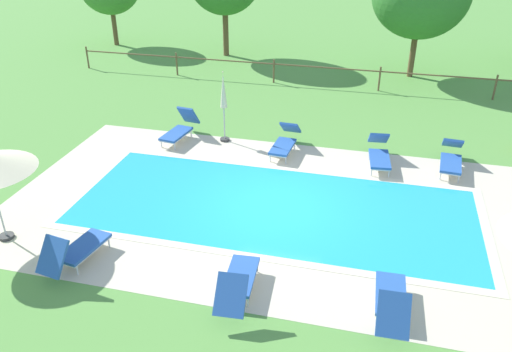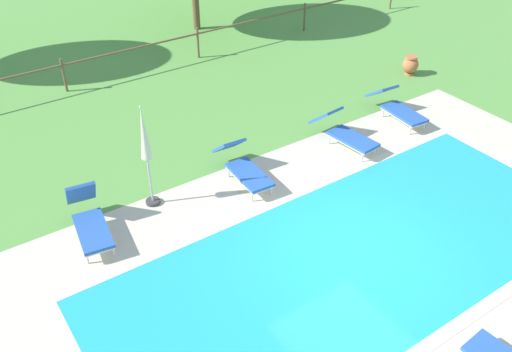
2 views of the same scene
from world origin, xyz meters
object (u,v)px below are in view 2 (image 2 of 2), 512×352
(sun_lounger_north_near_steps, at_px, (345,132))
(patio_umbrella_closed_row_west, at_px, (145,143))
(sun_lounger_north_far, at_px, (243,166))
(terracotta_urn_near_fence, at_px, (410,65))
(sun_lounger_south_near_corner, at_px, (89,220))
(sun_lounger_south_far, at_px, (397,107))

(sun_lounger_north_near_steps, bearing_deg, patio_umbrella_closed_row_west, 174.04)
(sun_lounger_north_near_steps, height_order, sun_lounger_north_far, sun_lounger_north_near_steps)
(sun_lounger_north_far, bearing_deg, sun_lounger_north_near_steps, -3.09)
(patio_umbrella_closed_row_west, height_order, terracotta_urn_near_fence, patio_umbrella_closed_row_west)
(sun_lounger_south_near_corner, xyz_separation_m, patio_umbrella_closed_row_west, (1.51, 0.27, 1.17))
(sun_lounger_north_near_steps, xyz_separation_m, sun_lounger_south_far, (2.14, 0.22, -0.01))
(patio_umbrella_closed_row_west, distance_m, terracotta_urn_near_fence, 10.00)
(sun_lounger_south_near_corner, relative_size, sun_lounger_south_far, 0.92)
(sun_lounger_north_far, relative_size, patio_umbrella_closed_row_west, 0.83)
(sun_lounger_north_far, xyz_separation_m, sun_lounger_south_near_corner, (-3.67, 0.10, 0.02))
(sun_lounger_south_far, xyz_separation_m, terracotta_urn_near_fence, (2.51, 1.84, -0.03))
(sun_lounger_north_near_steps, distance_m, terracotta_urn_near_fence, 5.08)
(sun_lounger_south_near_corner, bearing_deg, patio_umbrella_closed_row_west, 10.32)
(sun_lounger_north_near_steps, bearing_deg, sun_lounger_south_far, 5.82)
(sun_lounger_south_near_corner, bearing_deg, terracotta_urn_near_fence, 9.00)
(sun_lounger_north_near_steps, bearing_deg, terracotta_urn_near_fence, 23.85)
(sun_lounger_north_far, height_order, patio_umbrella_closed_row_west, patio_umbrella_closed_row_west)
(sun_lounger_north_far, height_order, sun_lounger_south_far, sun_lounger_north_far)
(sun_lounger_south_near_corner, relative_size, patio_umbrella_closed_row_west, 0.78)
(sun_lounger_north_near_steps, relative_size, sun_lounger_south_far, 0.98)
(sun_lounger_north_near_steps, height_order, patio_umbrella_closed_row_west, patio_umbrella_closed_row_west)
(terracotta_urn_near_fence, bearing_deg, sun_lounger_north_near_steps, -156.15)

